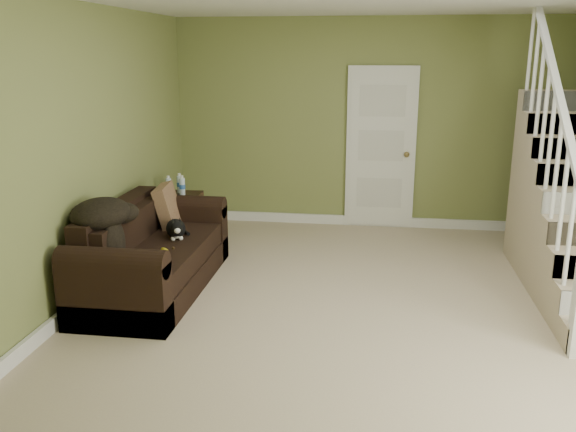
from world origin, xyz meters
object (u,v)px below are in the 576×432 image
(side_table, at_px, (179,219))
(sofa, at_px, (151,257))
(cat, at_px, (175,229))
(banana, at_px, (165,252))

(side_table, bearing_deg, sofa, -82.37)
(cat, height_order, banana, cat)
(banana, bearing_deg, side_table, 64.53)
(side_table, bearing_deg, cat, -72.90)
(side_table, xyz_separation_m, cat, (0.36, -1.16, 0.23))
(sofa, xyz_separation_m, banana, (0.25, -0.27, 0.16))
(side_table, relative_size, banana, 4.31)
(side_table, xyz_separation_m, banana, (0.43, -1.66, 0.16))
(cat, xyz_separation_m, banana, (0.07, -0.49, -0.06))
(sofa, relative_size, side_table, 2.51)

